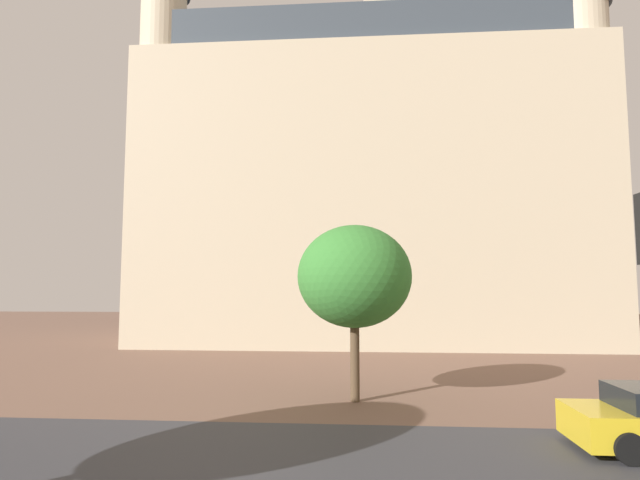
% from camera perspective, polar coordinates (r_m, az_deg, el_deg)
% --- Properties ---
extents(ground_plane, '(120.00, 120.00, 0.00)m').
position_cam_1_polar(ground_plane, '(12.12, -0.50, -22.27)').
color(ground_plane, brown).
extents(street_asphalt_strip, '(120.00, 6.03, 0.00)m').
position_cam_1_polar(street_asphalt_strip, '(11.29, -0.92, -23.56)').
color(street_asphalt_strip, '#38383D').
rests_on(street_asphalt_strip, ground_plane).
extents(landmark_building, '(28.67, 11.42, 32.74)m').
position_cam_1_polar(landmark_building, '(34.85, 5.49, 6.59)').
color(landmark_building, beige).
rests_on(landmark_building, ground_plane).
extents(tree_curb_far, '(3.62, 3.62, 5.52)m').
position_cam_1_polar(tree_curb_far, '(16.38, 3.84, -4.06)').
color(tree_curb_far, brown).
rests_on(tree_curb_far, ground_plane).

